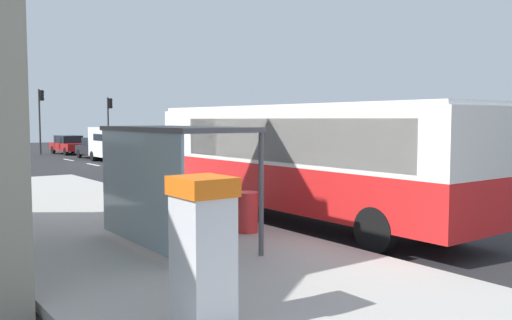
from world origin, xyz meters
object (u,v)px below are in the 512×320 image
(white_van, at_px, (117,142))
(bus_shelter, at_px, (162,155))
(sedan_far, at_px, (97,148))
(traffic_light_near_side, at_px, (109,116))
(ticket_machine, at_px, (203,252))
(sedan_near, at_px, (69,144))
(recycling_bin_blue, at_px, (231,208))
(recycling_bin_red, at_px, (247,212))
(traffic_light_median, at_px, (41,111))
(recycling_bin_green, at_px, (215,205))
(bus, at_px, (299,155))

(white_van, xyz_separation_m, bus_shelter, (-8.61, -24.02, 0.75))
(sedan_far, bearing_deg, traffic_light_near_side, 61.48)
(sedan_far, distance_m, ticket_machine, 34.06)
(sedan_near, distance_m, recycling_bin_blue, 34.39)
(white_van, bearing_deg, sedan_far, 88.57)
(white_van, distance_m, bus_shelter, 25.53)
(recycling_bin_red, distance_m, traffic_light_median, 35.84)
(traffic_light_near_side, bearing_deg, sedan_near, 168.68)
(white_van, relative_size, recycling_bin_blue, 5.50)
(sedan_near, relative_size, traffic_light_median, 0.85)
(sedan_far, relative_size, bus_shelter, 1.11)
(sedan_near, distance_m, bus_shelter, 35.65)
(recycling_bin_red, xyz_separation_m, traffic_light_near_side, (9.70, 33.83, 2.47))
(recycling_bin_red, distance_m, traffic_light_near_side, 35.28)
(white_van, relative_size, traffic_light_median, 0.99)
(sedan_far, bearing_deg, sedan_near, 90.02)
(traffic_light_median, bearing_deg, traffic_light_near_side, -17.40)
(recycling_bin_green, xyz_separation_m, traffic_light_median, (4.60, 34.03, 2.83))
(sedan_near, bearing_deg, bus_shelter, -104.15)
(recycling_bin_green, height_order, traffic_light_median, traffic_light_median)
(bus, bearing_deg, traffic_light_near_side, 77.59)
(sedan_far, distance_m, traffic_light_near_side, 7.10)
(recycling_bin_green, bearing_deg, bus_shelter, -146.44)
(bus, relative_size, white_van, 2.11)
(bus, relative_size, recycling_bin_blue, 11.63)
(recycling_bin_blue, bearing_deg, recycling_bin_green, 90.00)
(sedan_near, bearing_deg, bus, -96.84)
(white_van, height_order, recycling_bin_green, white_van)
(bus, bearing_deg, traffic_light_median, 86.49)
(sedan_far, relative_size, recycling_bin_green, 4.65)
(bus, height_order, recycling_bin_blue, bus)
(sedan_far, distance_m, recycling_bin_green, 27.32)
(sedan_near, bearing_deg, traffic_light_near_side, -11.32)
(white_van, height_order, traffic_light_near_side, traffic_light_near_side)
(bus, relative_size, ticket_machine, 5.69)
(sedan_near, bearing_deg, recycling_bin_blue, -100.89)
(sedan_near, xyz_separation_m, recycling_bin_blue, (-6.50, -33.77, -0.14))
(bus_shelter, bearing_deg, bus, 13.27)
(recycling_bin_green, relative_size, bus_shelter, 0.24)
(recycling_bin_red, height_order, bus_shelter, bus_shelter)
(bus, distance_m, sedan_near, 33.69)
(sedan_near, bearing_deg, white_van, -90.53)
(bus_shelter, bearing_deg, traffic_light_median, 79.14)
(sedan_far, relative_size, recycling_bin_blue, 4.65)
(sedan_far, xyz_separation_m, ticket_machine, (-10.35, -32.45, 0.38))
(white_van, height_order, traffic_light_median, traffic_light_median)
(white_van, bearing_deg, sedan_near, 89.47)
(white_van, distance_m, recycling_bin_red, 24.80)
(white_van, height_order, recycling_bin_red, white_van)
(sedan_far, height_order, recycling_bin_green, sedan_far)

